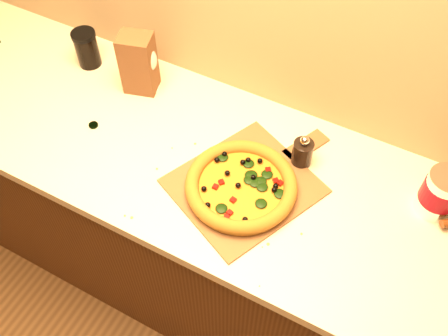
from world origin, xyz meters
TOP-DOWN VIEW (x-y plane):
  - cabinet at (0.00, 1.43)m, footprint 2.80×0.65m
  - countertop at (0.00, 1.43)m, footprint 2.84×0.68m
  - pizza_peel at (0.13, 1.40)m, footprint 0.48×0.57m
  - pizza at (0.13, 1.36)m, footprint 0.33×0.33m
  - bottle_cap at (-0.42, 1.37)m, footprint 0.03×0.03m
  - pepper_grinder at (0.24, 1.55)m, footprint 0.06×0.06m
  - coffee_canister at (0.65, 1.57)m, footprint 0.11×0.11m
  - wine_glass at (-0.35, 1.61)m, footprint 0.07×0.07m
  - paper_bag at (-0.38, 1.60)m, footprint 0.13×0.11m
  - dark_jar at (-0.62, 1.61)m, footprint 0.09×0.09m

SIDE VIEW (x-z plane):
  - cabinet at x=0.00m, z-range 0.00..0.86m
  - countertop at x=0.00m, z-range 0.86..0.90m
  - bottle_cap at x=-0.42m, z-range 0.90..0.91m
  - pizza_peel at x=0.13m, z-range 0.90..0.91m
  - pizza at x=0.13m, z-range 0.91..0.95m
  - pepper_grinder at x=0.24m, z-range 0.89..1.01m
  - dark_jar at x=-0.62m, z-range 0.90..1.04m
  - coffee_canister at x=0.65m, z-range 0.90..1.05m
  - paper_bag at x=-0.38m, z-range 0.90..1.12m
  - wine_glass at x=-0.35m, z-range 0.94..1.12m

